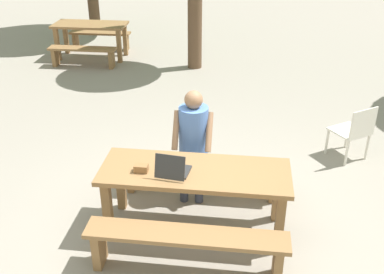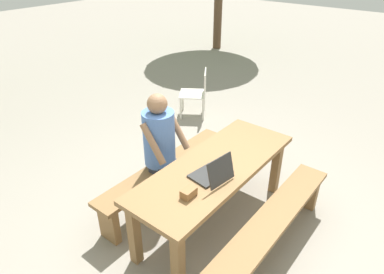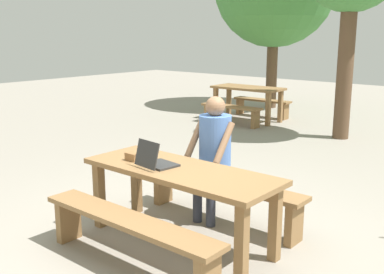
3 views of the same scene
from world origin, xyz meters
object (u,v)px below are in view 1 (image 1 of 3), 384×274
at_px(picnic_table_front, 195,179).
at_px(picnic_table_mid, 90,30).
at_px(small_pouch, 141,168).
at_px(person_seated, 193,136).
at_px(plastic_chair, 354,131).
at_px(laptop, 173,169).

relative_size(picnic_table_front, picnic_table_mid, 1.22).
bearing_deg(small_pouch, picnic_table_front, 10.29).
height_order(picnic_table_front, picnic_table_mid, picnic_table_mid).
distance_m(person_seated, plastic_chair, 2.38).
bearing_deg(plastic_chair, laptop, 6.03).
relative_size(laptop, picnic_table_mid, 0.22).
bearing_deg(person_seated, picnic_table_front, -81.52).
relative_size(person_seated, picnic_table_mid, 0.83).
height_order(picnic_table_front, plastic_chair, plastic_chair).
xyz_separation_m(small_pouch, picnic_table_mid, (-2.49, 5.86, -0.14)).
height_order(laptop, picnic_table_mid, laptop).
distance_m(small_pouch, plastic_chair, 3.14).
xyz_separation_m(picnic_table_front, person_seated, (-0.10, 0.64, 0.17)).
distance_m(laptop, plastic_chair, 2.90).
xyz_separation_m(person_seated, plastic_chair, (2.06, 1.12, -0.37)).
bearing_deg(laptop, picnic_table_mid, -56.97).
distance_m(small_pouch, person_seated, 0.86).
height_order(laptop, small_pouch, laptop).
relative_size(picnic_table_front, laptop, 5.53).
bearing_deg(plastic_chair, picnic_table_front, 7.12).
bearing_deg(picnic_table_mid, small_pouch, -67.56).
bearing_deg(person_seated, small_pouch, -121.18).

